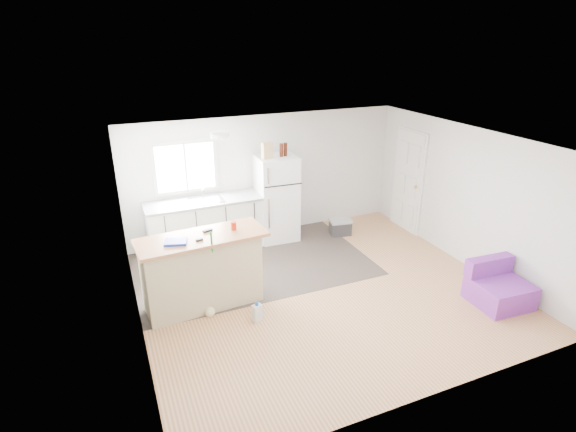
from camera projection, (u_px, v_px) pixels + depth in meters
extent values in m
cube|color=#986940|center=(321.00, 290.00, 7.18)|extent=(5.50, 5.00, 0.01)
cube|color=white|center=(326.00, 142.00, 6.27)|extent=(5.50, 5.00, 0.01)
cube|color=silver|center=(266.00, 176.00, 8.86)|extent=(5.50, 0.01, 2.40)
cube|color=silver|center=(435.00, 308.00, 4.60)|extent=(5.50, 0.01, 2.40)
cube|color=silver|center=(132.00, 254.00, 5.73)|extent=(0.01, 5.00, 2.40)
cube|color=silver|center=(466.00, 197.00, 7.72)|extent=(0.01, 5.00, 2.40)
cube|color=#38302A|center=(253.00, 264.00, 7.98)|extent=(4.05, 2.50, 0.00)
cube|color=white|center=(185.00, 167.00, 8.16)|extent=(1.18, 0.04, 0.98)
cube|color=white|center=(186.00, 168.00, 8.14)|extent=(1.05, 0.01, 0.85)
cube|color=white|center=(186.00, 168.00, 8.13)|extent=(0.03, 0.02, 0.85)
cube|color=white|center=(408.00, 182.00, 9.10)|extent=(0.05, 0.82, 2.03)
cube|color=white|center=(408.00, 181.00, 9.10)|extent=(0.03, 0.92, 2.10)
sphere|color=gold|center=(416.00, 187.00, 8.82)|extent=(0.07, 0.07, 0.07)
cylinder|color=white|center=(220.00, 135.00, 6.88)|extent=(0.30, 0.30, 0.07)
cube|color=white|center=(208.00, 226.00, 8.37)|extent=(2.16, 0.66, 0.95)
cube|color=gray|center=(206.00, 201.00, 8.19)|extent=(2.23, 0.71, 0.04)
cube|color=silver|center=(207.00, 201.00, 8.16)|extent=(0.60, 0.46, 0.06)
cube|color=#BCB088|center=(202.00, 273.00, 6.60)|extent=(1.72, 0.72, 1.08)
cube|color=tan|center=(202.00, 238.00, 6.40)|extent=(1.89, 0.83, 0.05)
cube|color=white|center=(277.00, 198.00, 8.71)|extent=(0.76, 0.72, 1.67)
cube|color=black|center=(283.00, 185.00, 8.28)|extent=(0.74, 0.04, 0.02)
cube|color=silver|center=(268.00, 176.00, 8.08)|extent=(0.03, 0.02, 0.30)
cube|color=silver|center=(269.00, 214.00, 8.36)|extent=(0.03, 0.02, 0.59)
cube|color=#2A2A2D|center=(340.00, 228.00, 9.11)|extent=(0.45, 0.34, 0.27)
cube|color=gray|center=(341.00, 221.00, 9.05)|extent=(0.47, 0.36, 0.05)
cube|color=purple|center=(500.00, 293.00, 6.77)|extent=(0.83, 0.79, 0.37)
cube|color=purple|center=(489.00, 265.00, 6.88)|extent=(0.80, 0.23, 0.28)
cube|color=silver|center=(257.00, 313.00, 6.38)|extent=(0.16, 0.13, 0.25)
cylinder|color=#1752A5|center=(257.00, 304.00, 6.32)|extent=(0.06, 0.06, 0.05)
cylinder|color=green|center=(214.00, 269.00, 6.42)|extent=(0.11, 0.35, 1.29)
sphere|color=beige|center=(210.00, 312.00, 6.50)|extent=(0.15, 0.15, 0.15)
cylinder|color=red|center=(234.00, 226.00, 6.58)|extent=(0.09, 0.09, 0.12)
cube|color=#132CBA|center=(176.00, 242.00, 6.17)|extent=(0.35, 0.29, 0.04)
cube|color=black|center=(207.00, 231.00, 6.53)|extent=(0.15, 0.08, 0.03)
cube|color=black|center=(199.00, 240.00, 6.25)|extent=(0.10, 0.05, 0.03)
cube|color=tan|center=(267.00, 150.00, 8.20)|extent=(0.21, 0.13, 0.30)
cylinder|color=#361409|center=(281.00, 150.00, 8.32)|extent=(0.08, 0.08, 0.25)
cylinder|color=#361409|center=(285.00, 149.00, 8.37)|extent=(0.08, 0.08, 0.25)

